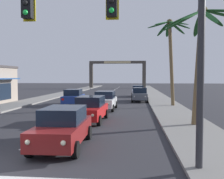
{
  "coord_description": "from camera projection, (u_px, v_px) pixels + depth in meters",
  "views": [
    {
      "loc": [
        4.64,
        -7.44,
        2.98
      ],
      "look_at": [
        3.23,
        8.0,
        2.2
      ],
      "focal_mm": 40.25,
      "sensor_mm": 36.0,
      "label": 1
    }
  ],
  "objects": [
    {
      "name": "lane_markings",
      "position": [
        96.0,
        104.0,
        27.11
      ],
      "size": [
        4.28,
        86.97,
        0.01
      ],
      "color": "silver",
      "rests_on": "ground"
    },
    {
      "name": "sedan_parked_mid_kerb",
      "position": [
        138.0,
        91.0,
        38.14
      ],
      "size": [
        1.94,
        4.45,
        1.68
      ],
      "color": "silver",
      "rests_on": "ground"
    },
    {
      "name": "palm_right_third",
      "position": [
        170.0,
        43.0,
        24.83
      ],
      "size": [
        4.37,
        4.14,
        8.69
      ],
      "color": "brown",
      "rests_on": "ground"
    },
    {
      "name": "traffic_signal_mast",
      "position": [
        81.0,
        17.0,
        7.97
      ],
      "size": [
        11.09,
        0.41,
        6.91
      ],
      "color": "#2D2D33",
      "rests_on": "ground"
    },
    {
      "name": "sedan_fifth_in_queue",
      "position": [
        105.0,
        100.0,
        22.9
      ],
      "size": [
        2.03,
        4.49,
        1.68
      ],
      "color": "silver",
      "rests_on": "ground"
    },
    {
      "name": "sedan_parked_nearest_kerb",
      "position": [
        140.0,
        94.0,
        30.54
      ],
      "size": [
        2.04,
        4.49,
        1.68
      ],
      "color": "#4C515B",
      "rests_on": "ground"
    },
    {
      "name": "town_gateway_arch",
      "position": [
        117.0,
        71.0,
        66.23
      ],
      "size": [
        14.93,
        0.9,
        7.19
      ],
      "color": "#423D38",
      "rests_on": "ground"
    },
    {
      "name": "sedan_oncoming_far",
      "position": [
        74.0,
        97.0,
        26.63
      ],
      "size": [
        2.12,
        4.52,
        1.68
      ],
      "color": "navy",
      "rests_on": "ground"
    },
    {
      "name": "sidewalk_right",
      "position": [
        164.0,
        104.0,
        27.15
      ],
      "size": [
        3.2,
        110.0,
        0.14
      ],
      "primitive_type": "cube",
      "color": "gray",
      "rests_on": "ground"
    },
    {
      "name": "sidewalk_left",
      "position": [
        25.0,
        102.0,
        28.57
      ],
      "size": [
        3.2,
        110.0,
        0.14
      ],
      "primitive_type": "cube",
      "color": "gray",
      "rests_on": "ground"
    },
    {
      "name": "sedan_third_in_queue",
      "position": [
        90.0,
        109.0,
        16.79
      ],
      "size": [
        2.08,
        4.5,
        1.68
      ],
      "color": "red",
      "rests_on": "ground"
    },
    {
      "name": "palm_right_second",
      "position": [
        201.0,
        40.0,
        14.74
      ],
      "size": [
        4.79,
        4.55,
        7.13
      ],
      "color": "brown",
      "rests_on": "ground"
    },
    {
      "name": "sedan_lead_at_stop_bar",
      "position": [
        63.0,
        127.0,
        10.67
      ],
      "size": [
        1.99,
        4.47,
        1.68
      ],
      "color": "maroon",
      "rests_on": "ground"
    }
  ]
}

